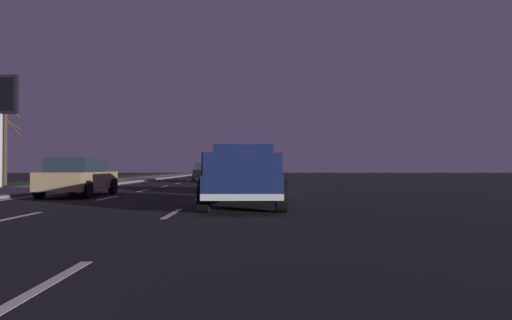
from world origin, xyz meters
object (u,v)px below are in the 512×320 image
sedan_tan (78,177)px  bare_tree_far (6,143)px  sedan_silver (246,176)px  gas_price_sign (1,103)px  pickup_truck (244,174)px  sedan_black (208,172)px

sedan_tan → bare_tree_far: size_ratio=0.77×
sedan_silver → gas_price_sign: (4.37, 13.94, 4.00)m
sedan_tan → sedan_silver: (2.71, -6.75, 0.00)m
sedan_silver → bare_tree_far: 18.23m
sedan_tan → gas_price_sign: 10.85m
pickup_truck → bare_tree_far: 22.73m
pickup_truck → sedan_tan: size_ratio=1.23×
sedan_tan → sedan_black: bearing=-10.6°
pickup_truck → sedan_black: 23.11m
pickup_truck → sedan_tan: bearing=55.1°
sedan_tan → bare_tree_far: bare_tree_far is taller
sedan_tan → sedan_silver: same height
pickup_truck → gas_price_sign: bearing=49.8°
gas_price_sign → bare_tree_far: gas_price_sign is taller
sedan_silver → gas_price_sign: gas_price_sign is taller
pickup_truck → sedan_black: pickup_truck is taller
sedan_black → bare_tree_far: size_ratio=0.77×
pickup_truck → gas_price_sign: gas_price_sign is taller
sedan_silver → sedan_black: 15.76m
sedan_black → bare_tree_far: bearing=118.4°
pickup_truck → gas_price_sign: 18.72m
sedan_tan → gas_price_sign: (7.07, 7.19, 4.00)m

